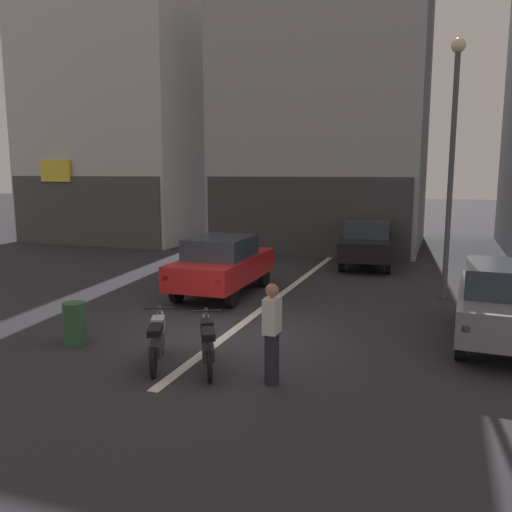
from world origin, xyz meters
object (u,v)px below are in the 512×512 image
person_by_motorcycles (272,333)px  motorcycle_black_row_left_mid (208,344)px  car_black_down_street (367,242)px  motorcycle_silver_row_leftmost (157,340)px  trash_bin (75,323)px  car_grey_parked_kerbside (506,301)px  car_red_crossing_near (223,263)px  street_lamp (453,145)px

person_by_motorcycles → motorcycle_black_row_left_mid: bearing=168.5°
car_black_down_street → motorcycle_silver_row_leftmost: size_ratio=2.73×
car_black_down_street → trash_bin: size_ratio=5.00×
car_grey_parked_kerbside → person_by_motorcycles: person_by_motorcycles is taller
car_red_crossing_near → motorcycle_silver_row_leftmost: (1.04, -5.39, -0.43)m
street_lamp → motorcycle_silver_row_leftmost: 9.21m
person_by_motorcycles → trash_bin: (-4.32, 0.58, -0.43)m
car_red_crossing_near → trash_bin: bearing=-102.5°
car_red_crossing_near → car_black_down_street: same height
person_by_motorcycles → trash_bin: person_by_motorcycles is taller
car_black_down_street → person_by_motorcycles: person_by_motorcycles is taller
street_lamp → motorcycle_silver_row_leftmost: (-4.82, -6.95, -3.65)m
car_red_crossing_near → motorcycle_black_row_left_mid: size_ratio=2.72×
car_red_crossing_near → person_by_motorcycles: 6.40m
trash_bin → car_red_crossing_near: bearing=77.5°
car_grey_parked_kerbside → motorcycle_silver_row_leftmost: 6.82m
car_red_crossing_near → car_black_down_street: 6.70m
car_black_down_street → street_lamp: bearing=-58.2°
car_red_crossing_near → street_lamp: street_lamp is taller
car_red_crossing_near → person_by_motorcycles: person_by_motorcycles is taller
car_grey_parked_kerbside → person_by_motorcycles: (-3.76, -3.45, -0.03)m
motorcycle_black_row_left_mid → trash_bin: 3.08m
motorcycle_silver_row_leftmost → motorcycle_black_row_left_mid: (0.93, 0.12, 0.00)m
motorcycle_silver_row_leftmost → motorcycle_black_row_left_mid: bearing=7.6°
street_lamp → person_by_motorcycles: 8.23m
car_red_crossing_near → motorcycle_silver_row_leftmost: size_ratio=2.65×
street_lamp → trash_bin: bearing=-136.9°
car_red_crossing_near → car_grey_parked_kerbside: same height
motorcycle_silver_row_leftmost → trash_bin: size_ratio=1.83×
car_black_down_street → street_lamp: size_ratio=0.63×
car_red_crossing_near → street_lamp: size_ratio=0.61×
car_black_down_street → motorcycle_silver_row_leftmost: car_black_down_street is taller
trash_bin → person_by_motorcycles: bearing=-7.7°
car_grey_parked_kerbside → car_black_down_street: 8.84m
car_black_down_street → motorcycle_black_row_left_mid: bearing=-96.1°
street_lamp → person_by_motorcycles: size_ratio=4.03×
street_lamp → motorcycle_black_row_left_mid: size_ratio=4.45×
motorcycle_silver_row_leftmost → person_by_motorcycles: size_ratio=0.93×
car_red_crossing_near → motorcycle_black_row_left_mid: (1.97, -5.27, -0.43)m
motorcycle_black_row_left_mid → person_by_motorcycles: (1.26, -0.26, 0.40)m
car_black_down_street → person_by_motorcycles: (0.06, -11.42, -0.03)m
street_lamp → person_by_motorcycles: street_lamp is taller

